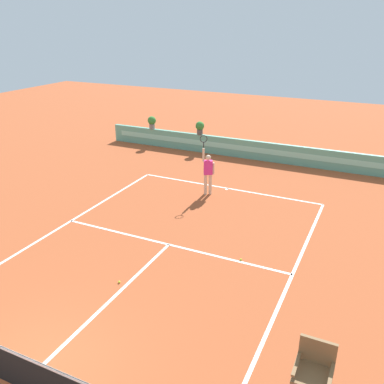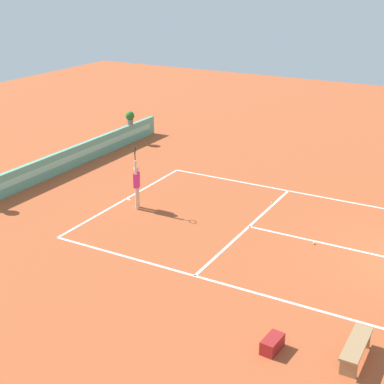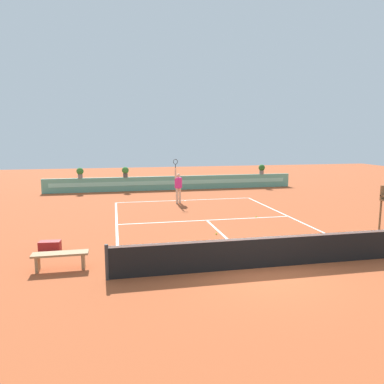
{
  "view_description": "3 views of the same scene",
  "coord_description": "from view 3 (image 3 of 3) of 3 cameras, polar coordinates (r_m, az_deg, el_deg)",
  "views": [
    {
      "loc": [
        5.85,
        -4.17,
        6.92
      ],
      "look_at": [
        -0.22,
        8.67,
        1.0
      ],
      "focal_mm": 38.89,
      "sensor_mm": 36.0,
      "label": 1
    },
    {
      "loc": [
        -17.46,
        -0.94,
        8.75
      ],
      "look_at": [
        -0.22,
        8.67,
        1.0
      ],
      "focal_mm": 53.08,
      "sensor_mm": 36.0,
      "label": 2
    },
    {
      "loc": [
        -4.13,
        -9.89,
        3.91
      ],
      "look_at": [
        -0.22,
        8.67,
        1.0
      ],
      "focal_mm": 34.57,
      "sensor_mm": 36.0,
      "label": 3
    }
  ],
  "objects": [
    {
      "name": "ground_plane",
      "position": [
        16.88,
        2.6,
        -4.68
      ],
      "size": [
        60.0,
        60.0,
        0.0
      ],
      "primitive_type": "plane",
      "color": "#A84C28"
    },
    {
      "name": "tennis_ball_mid_court",
      "position": [
        18.08,
        9.88,
        -3.78
      ],
      "size": [
        0.07,
        0.07,
        0.07
      ],
      "primitive_type": "sphere",
      "color": "#CCE033",
      "rests_on": "ground"
    },
    {
      "name": "potted_plant_far_left",
      "position": [
        26.5,
        -16.89,
        2.94
      ],
      "size": [
        0.48,
        0.48,
        0.72
      ],
      "color": "gray",
      "rests_on": "back_wall_barrier"
    },
    {
      "name": "tennis_ball_near_baseline",
      "position": [
        14.83,
        3.77,
        -6.45
      ],
      "size": [
        0.07,
        0.07,
        0.07
      ],
      "primitive_type": "sphere",
      "color": "#CCE033",
      "rests_on": "ground"
    },
    {
      "name": "bench_courtside",
      "position": [
        11.66,
        -19.64,
        -9.44
      ],
      "size": [
        1.6,
        0.44,
        0.51
      ],
      "color": "#99754C",
      "rests_on": "ground"
    },
    {
      "name": "court_lines",
      "position": [
        17.55,
        2.02,
        -4.14
      ],
      "size": [
        8.32,
        11.94,
        0.01
      ],
      "color": "white",
      "rests_on": "ground"
    },
    {
      "name": "back_wall_barrier",
      "position": [
        26.82,
        -2.94,
        1.41
      ],
      "size": [
        18.0,
        0.21,
        1.0
      ],
      "color": "#60A88E",
      "rests_on": "ground"
    },
    {
      "name": "tennis_player",
      "position": [
        21.32,
        -2.13,
        1.01
      ],
      "size": [
        0.56,
        0.36,
        2.58
      ],
      "color": "beige",
      "rests_on": "ground"
    },
    {
      "name": "net",
      "position": [
        11.24,
        10.38,
        -9.02
      ],
      "size": [
        8.92,
        0.1,
        1.0
      ],
      "color": "#333333",
      "rests_on": "ground"
    },
    {
      "name": "potted_plant_left",
      "position": [
        26.41,
        -10.25,
        3.16
      ],
      "size": [
        0.48,
        0.48,
        0.72
      ],
      "color": "#514C47",
      "rests_on": "back_wall_barrier"
    },
    {
      "name": "potted_plant_far_right",
      "position": [
        28.58,
        10.7,
        3.56
      ],
      "size": [
        0.48,
        0.48,
        0.72
      ],
      "color": "gray",
      "rests_on": "back_wall_barrier"
    },
    {
      "name": "gear_bag",
      "position": [
        13.59,
        -21.08,
        -7.81
      ],
      "size": [
        0.73,
        0.42,
        0.36
      ],
      "primitive_type": "cube",
      "rotation": [
        0.0,
        0.0,
        -0.09
      ],
      "color": "maroon",
      "rests_on": "ground"
    }
  ]
}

